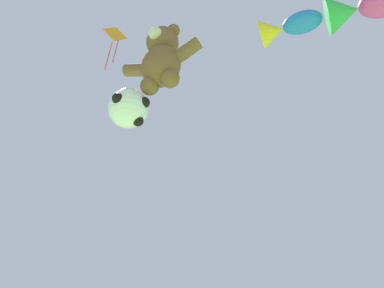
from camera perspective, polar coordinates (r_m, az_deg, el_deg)
The scene contains 5 objects.
teddy_bear_kite at distance 10.95m, azimuth -4.12°, elevation 11.34°, with size 2.21×0.97×2.24m.
soccer_ball_kite at distance 10.36m, azimuth -8.46°, elevation 4.75°, with size 1.07×1.06×0.98m.
fish_kite_cobalt at distance 13.37m, azimuth 12.55°, elevation 14.98°, with size 1.87×0.93×0.87m.
fish_kite_magenta at distance 13.70m, azimuth 22.01°, elevation 16.57°, with size 2.54×1.36×1.16m.
diamond_kite at distance 14.93m, azimuth -10.32°, elevation 13.67°, with size 0.56×0.71×2.23m.
Camera 1 is at (4.74, -3.16, 0.98)m, focal length 40.00 mm.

